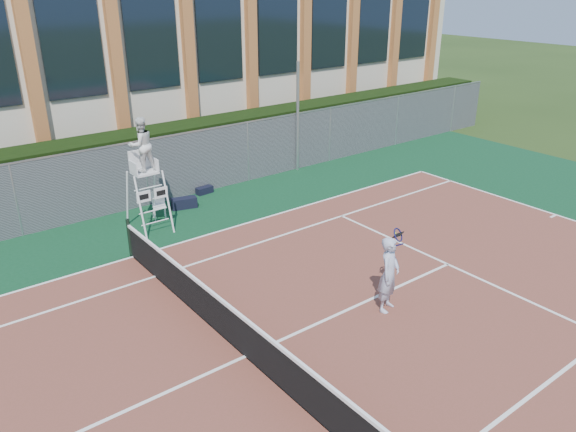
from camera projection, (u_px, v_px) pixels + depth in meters
ground at (246, 357)px, 11.22m from camera, size 120.00×120.00×0.00m
apron at (220, 334)px, 11.95m from camera, size 36.00×20.00×0.01m
tennis_court at (246, 357)px, 11.21m from camera, size 23.77×10.97×0.02m
tennis_net at (245, 335)px, 11.01m from camera, size 0.10×11.30×1.10m
fence at (85, 186)px, 17.20m from camera, size 40.00×0.06×2.20m
hedge at (73, 176)px, 18.08m from camera, size 40.00×1.40×2.20m
steel_pole at (298, 118)px, 21.38m from camera, size 0.12×0.12×4.17m
umpire_chair at (141, 148)px, 16.05m from camera, size 0.96×1.48×3.44m
plastic_chair at (159, 203)px, 17.55m from camera, size 0.51×0.51×0.86m
sports_bag_near at (184, 203)px, 18.41m from camera, size 0.89×0.54×0.35m
sports_bag_far at (204, 190)px, 19.68m from camera, size 0.63×0.32×0.24m
tennis_player at (389, 274)px, 12.47m from camera, size 1.05×0.77×1.79m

